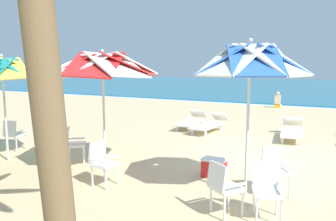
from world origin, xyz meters
TOP-DOWN VIEW (x-y plane):
  - ground_plane at (0.00, 0.00)m, footprint 80.00×80.00m
  - sea at (0.00, 29.64)m, footprint 80.00×36.00m
  - surf_foam at (0.00, 11.34)m, footprint 80.00×0.70m
  - beach_umbrella_0 at (0.16, -2.68)m, footprint 2.08×2.08m
  - plastic_chair_0 at (0.61, -2.34)m, footprint 0.61×0.62m
  - plastic_chair_1 at (0.03, -3.63)m, footprint 0.62×0.63m
  - plastic_chair_2 at (0.66, -3.40)m, footprint 0.56×0.58m
  - beach_umbrella_1 at (-3.03, -2.67)m, footprint 2.52×2.52m
  - plastic_chair_3 at (-2.50, -3.43)m, footprint 0.49×0.47m
  - plastic_chair_4 at (-4.09, -2.54)m, footprint 0.63×0.63m
  - beach_umbrella_2 at (-5.67, -3.16)m, footprint 2.03×2.03m
  - plastic_chair_5 at (-6.34, -2.45)m, footprint 0.50×0.52m
  - sun_lounger_1 at (0.35, 2.64)m, footprint 0.84×2.20m
  - sun_lounger_2 at (-2.39, 2.52)m, footprint 0.86×2.20m
  - sun_lounger_3 at (-3.27, 2.88)m, footprint 0.77×2.18m
  - palm_tree_1 at (-0.79, -6.33)m, footprint 2.60×2.64m
  - cooler_box at (-0.69, -1.98)m, footprint 0.50×0.34m
  - beachgoer_seated at (-1.28, 10.66)m, footprint 0.30×0.93m

SIDE VIEW (x-z plane):
  - ground_plane at x=0.00m, z-range 0.00..0.00m
  - surf_foam at x=0.00m, z-range 0.00..0.01m
  - sea at x=0.00m, z-range 0.00..0.10m
  - cooler_box at x=-0.69m, z-range 0.00..0.40m
  - sun_lounger_1 at x=0.35m, z-range -0.03..0.59m
  - sun_lounger_2 at x=-2.39m, z-range -0.03..0.59m
  - sun_lounger_3 at x=-3.27m, z-range -0.03..0.59m
  - beachgoer_seated at x=-1.28m, z-range -0.17..0.75m
  - plastic_chair_0 at x=0.61m, z-range 0.06..0.93m
  - plastic_chair_1 at x=0.03m, z-range 0.06..0.93m
  - plastic_chair_2 at x=0.66m, z-range 0.06..0.93m
  - plastic_chair_3 at x=-2.50m, z-range 0.06..0.93m
  - plastic_chair_4 at x=-4.09m, z-range 0.06..0.93m
  - plastic_chair_5 at x=-6.34m, z-range 0.06..0.93m
  - beach_umbrella_2 at x=-5.67m, z-range 0.94..3.57m
  - beach_umbrella_1 at x=-3.03m, z-range 0.99..3.70m
  - beach_umbrella_0 at x=0.16m, z-range 1.00..3.82m
  - palm_tree_1 at x=-0.79m, z-range 0.61..4.88m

